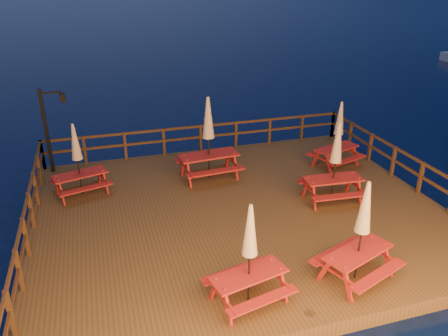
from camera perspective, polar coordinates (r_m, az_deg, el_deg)
The scene contains 11 objects.
ground at distance 13.47m, azimuth 2.05°, elevation -6.85°, with size 500.00×500.00×0.00m, color black.
deck at distance 13.37m, azimuth 2.06°, elevation -6.12°, with size 12.00×10.00×0.40m, color #4D3619.
deck_piles at distance 13.63m, azimuth 2.03°, elevation -7.93°, with size 11.44×9.44×1.40m.
railing at distance 14.43m, azimuth -0.14°, elevation 0.62°, with size 11.80×9.75×1.10m.
lamp_post at distance 16.23m, azimuth -21.79°, elevation 5.46°, with size 0.85×0.18×3.00m.
picnic_table_0 at distance 13.59m, azimuth 14.34°, elevation 0.86°, with size 1.90×1.60×2.57m.
picnic_table_1 at distance 14.66m, azimuth -2.04°, elevation 4.07°, with size 2.14×1.81×2.88m.
picnic_table_2 at distance 16.18m, azimuth 14.71°, elevation 4.38°, with size 2.05×1.85×2.43m.
picnic_table_3 at distance 9.23m, azimuth 3.35°, elevation -11.05°, with size 1.93×1.70×2.39m.
picnic_table_4 at distance 14.36m, azimuth -18.59°, elevation 1.17°, with size 1.96×1.76×2.37m.
picnic_table_5 at distance 10.28m, azimuth 17.55°, elevation -7.78°, with size 2.15×1.96×2.51m.
Camera 1 is at (-3.79, -10.88, 6.98)m, focal length 35.00 mm.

